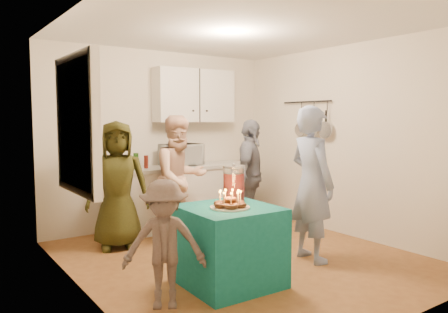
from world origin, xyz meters
TOP-DOWN VIEW (x-y plane):
  - floor at (0.00, 0.00)m, footprint 4.00×4.00m
  - ceiling at (0.00, 0.00)m, footprint 4.00×4.00m
  - back_wall at (0.00, 2.00)m, footprint 3.60×3.60m
  - left_wall at (-1.80, 0.00)m, footprint 4.00×4.00m
  - right_wall at (1.80, 0.00)m, footprint 4.00×4.00m
  - window_night at (-1.77, 0.30)m, footprint 0.04×1.00m
  - counter at (0.20, 1.70)m, footprint 2.20×0.58m
  - countertop at (0.20, 1.70)m, footprint 2.24×0.62m
  - upper_cabinet at (0.50, 1.85)m, footprint 1.30×0.30m
  - pot_rack at (1.72, 0.70)m, footprint 0.12×1.00m
  - microwave at (0.18, 1.70)m, footprint 0.64×0.48m
  - party_table at (-0.59, -0.57)m, footprint 0.87×0.87m
  - donut_cake at (-0.61, -0.62)m, footprint 0.38×0.38m
  - punch_jar at (-0.34, -0.32)m, footprint 0.22×0.22m
  - man_birthday at (0.60, -0.51)m, footprint 0.49×0.68m
  - woman_back_left at (-1.02, 1.19)m, footprint 0.89×0.72m
  - woman_back_center at (-0.21, 1.05)m, footprint 0.84×0.68m
  - woman_back_right at (0.80, 0.85)m, footprint 0.96×0.90m
  - child_near_left at (-1.34, -0.68)m, footprint 0.82×0.72m

SIDE VIEW (x-z plane):
  - floor at x=0.00m, z-range 0.00..0.00m
  - party_table at x=-0.59m, z-range 0.00..0.76m
  - counter at x=0.20m, z-range 0.00..0.86m
  - child_near_left at x=-1.34m, z-range 0.00..1.10m
  - woman_back_left at x=-1.02m, z-range 0.00..1.58m
  - woman_back_right at x=0.80m, z-range 0.00..1.59m
  - woman_back_center at x=-0.21m, z-range 0.00..1.65m
  - donut_cake at x=-0.61m, z-range 0.76..0.94m
  - man_birthday at x=0.60m, z-range 0.00..1.75m
  - countertop at x=0.20m, z-range 0.86..0.91m
  - punch_jar at x=-0.34m, z-range 0.76..1.10m
  - microwave at x=0.18m, z-range 0.91..1.23m
  - back_wall at x=0.00m, z-range 1.30..1.30m
  - left_wall at x=-1.80m, z-range 1.30..1.30m
  - right_wall at x=1.80m, z-range 1.30..1.30m
  - window_night at x=-1.77m, z-range 0.95..2.15m
  - pot_rack at x=1.72m, z-range 1.30..1.90m
  - upper_cabinet at x=0.50m, z-range 1.55..2.35m
  - ceiling at x=0.00m, z-range 2.60..2.60m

